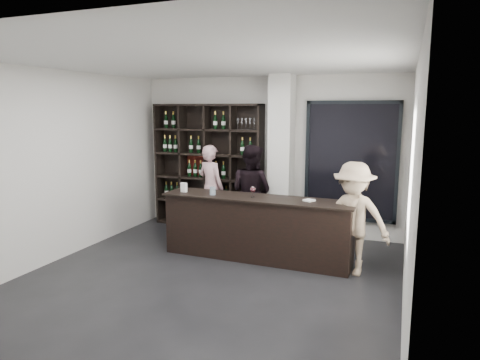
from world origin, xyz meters
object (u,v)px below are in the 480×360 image
at_px(taster_black, 251,192).
at_px(wine_shelf, 208,166).
at_px(taster_pink, 211,187).
at_px(tasting_counter, 256,228).
at_px(customer, 353,219).

bearing_deg(taster_black, wine_shelf, -1.31).
bearing_deg(taster_pink, wine_shelf, -29.64).
distance_m(taster_pink, taster_black, 0.95).
bearing_deg(wine_shelf, taster_black, -21.44).
distance_m(wine_shelf, tasting_counter, 2.20).
bearing_deg(customer, taster_pink, 162.45).
xyz_separation_m(wine_shelf, tasting_counter, (1.50, -1.44, -0.71)).
height_order(tasting_counter, customer, customer).
bearing_deg(wine_shelf, tasting_counter, -43.79).
xyz_separation_m(taster_pink, taster_black, (0.91, -0.25, 0.03)).
bearing_deg(taster_black, tasting_counter, 133.81).
bearing_deg(customer, taster_black, 157.95).
relative_size(taster_pink, customer, 1.03).
bearing_deg(wine_shelf, taster_pink, -50.48).
height_order(wine_shelf, taster_black, wine_shelf).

